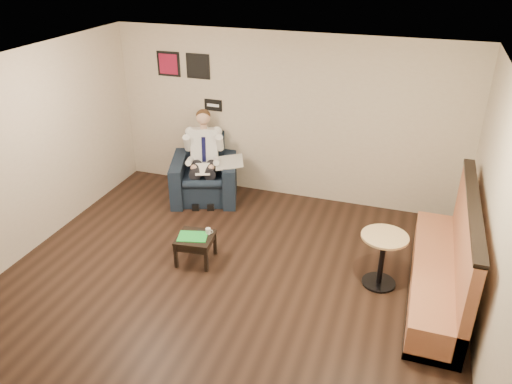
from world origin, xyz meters
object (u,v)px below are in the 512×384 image
(armchair, at_px, (204,169))
(seated_man, at_px, (203,162))
(side_table, at_px, (196,248))
(green_folder, at_px, (193,236))
(banquette, at_px, (442,249))
(smartphone, at_px, (201,231))
(coffee_mug, at_px, (208,231))
(cafe_table, at_px, (382,260))

(armchair, height_order, seated_man, seated_man)
(side_table, bearing_deg, green_folder, -139.82)
(green_folder, bearing_deg, banquette, 5.95)
(side_table, height_order, smartphone, smartphone)
(coffee_mug, bearing_deg, seated_man, 115.84)
(side_table, distance_m, green_folder, 0.21)
(green_folder, bearing_deg, side_table, 40.18)
(side_table, relative_size, banquette, 0.19)
(side_table, relative_size, smartphone, 3.93)
(side_table, xyz_separation_m, cafe_table, (2.51, 0.28, 0.17))
(green_folder, xyz_separation_m, coffee_mug, (0.17, 0.14, 0.04))
(coffee_mug, xyz_separation_m, smartphone, (-0.12, 0.02, -0.04))
(seated_man, height_order, coffee_mug, seated_man)
(coffee_mug, distance_m, cafe_table, 2.37)
(seated_man, xyz_separation_m, green_folder, (0.59, -1.72, -0.32))
(green_folder, bearing_deg, cafe_table, 6.81)
(green_folder, height_order, banquette, banquette)
(smartphone, bearing_deg, side_table, -97.35)
(armchair, height_order, banquette, banquette)
(seated_man, xyz_separation_m, coffee_mug, (0.77, -1.58, -0.28))
(side_table, distance_m, smartphone, 0.25)
(side_table, height_order, banquette, banquette)
(seated_man, height_order, green_folder, seated_man)
(armchair, bearing_deg, coffee_mug, -83.81)
(smartphone, distance_m, banquette, 3.19)
(armchair, height_order, side_table, armchair)
(seated_man, bearing_deg, side_table, -89.20)
(side_table, relative_size, coffee_mug, 5.79)
(green_folder, height_order, coffee_mug, coffee_mug)
(side_table, distance_m, coffee_mug, 0.31)
(cafe_table, bearing_deg, seated_man, 155.53)
(coffee_mug, xyz_separation_m, banquette, (3.05, 0.19, 0.23))
(armchair, relative_size, cafe_table, 1.46)
(armchair, distance_m, cafe_table, 3.53)
(side_table, xyz_separation_m, coffee_mug, (0.15, 0.12, 0.24))
(side_table, relative_size, green_folder, 1.22)
(armchair, distance_m, smartphone, 1.83)
(banquette, bearing_deg, side_table, -174.38)
(seated_man, relative_size, smartphone, 11.61)
(side_table, distance_m, cafe_table, 2.53)
(smartphone, bearing_deg, seated_man, 116.07)
(armchair, relative_size, side_table, 2.23)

